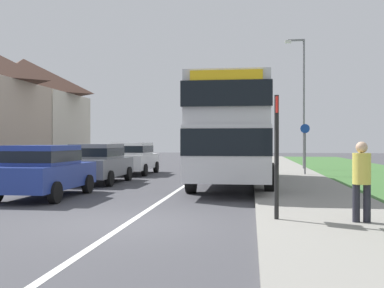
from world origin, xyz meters
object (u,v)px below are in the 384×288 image
Objects in this scene: parked_car_grey at (99,162)px; bus_stop_sign at (277,148)px; pedestrian_at_stop at (362,178)px; street_lamp_mid at (302,95)px; cycle_route_sign at (305,147)px; parked_car_blue at (44,169)px; double_decker_bus at (233,129)px; parked_car_white at (134,157)px.

bus_stop_sign reaches higher than parked_car_grey.
street_lamp_mid is at bearing 87.33° from pedestrian_at_stop.
street_lamp_mid is (9.00, 9.24, 3.49)m from parked_car_grey.
cycle_route_sign is at bearing 88.01° from pedestrian_at_stop.
cycle_route_sign reaches higher than parked_car_blue.
parked_car_blue is 16.98m from street_lamp_mid.
double_decker_bus is at bearing -123.76° from cycle_route_sign.
double_decker_bus is 8.65m from pedestrian_at_stop.
cycle_route_sign is at bearing -3.07° from parked_car_white.
double_decker_bus reaches higher than bus_stop_sign.
street_lamp_mid reaches higher than cycle_route_sign.
cycle_route_sign is (3.24, 4.85, -0.71)m from double_decker_bus.
parked_car_blue is 1.56× the size of cycle_route_sign.
double_decker_bus is 5.54m from parked_car_grey.
pedestrian_at_stop is at bearing -70.99° from double_decker_bus.
street_lamp_mid is at bearing 69.19° from double_decker_bus.
bus_stop_sign is (1.19, -7.96, -0.60)m from double_decker_bus.
double_decker_bus reaches higher than pedestrian_at_stop.
pedestrian_at_stop is at bearing -5.15° from bus_stop_sign.
cycle_route_sign is at bearing -94.56° from street_lamp_mid.
street_lamp_mid is at bearing 85.44° from cycle_route_sign.
bus_stop_sign is (6.60, -3.50, 0.67)m from parked_car_blue.
cycle_route_sign reaches higher than parked_car_grey.
pedestrian_at_stop reaches higher than parked_car_blue.
parked_car_white is at bearing 116.06° from bus_stop_sign.
parked_car_blue is at bearing -90.65° from parked_car_white.
double_decker_bus is 8.07m from bus_stop_sign.
parked_car_white is 1.69× the size of cycle_route_sign.
double_decker_bus is at bearing 39.51° from parked_car_blue.
cycle_route_sign is at bearing 80.90° from bus_stop_sign.
pedestrian_at_stop is at bearing -23.95° from parked_car_blue.
pedestrian_at_stop is at bearing -92.67° from street_lamp_mid.
bus_stop_sign is at bearing -63.94° from parked_car_white.
double_decker_bus reaches higher than parked_car_grey.
double_decker_bus reaches higher than parked_car_blue.
parked_car_blue is at bearing -122.86° from street_lamp_mid.
cycle_route_sign reaches higher than pedestrian_at_stop.
bus_stop_sign is at bearing -99.10° from cycle_route_sign.
bus_stop_sign reaches higher than cycle_route_sign.
street_lamp_mid reaches higher than double_decker_bus.
parked_car_blue is at bearing -90.21° from parked_car_grey.
parked_car_white reaches higher than parked_car_grey.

